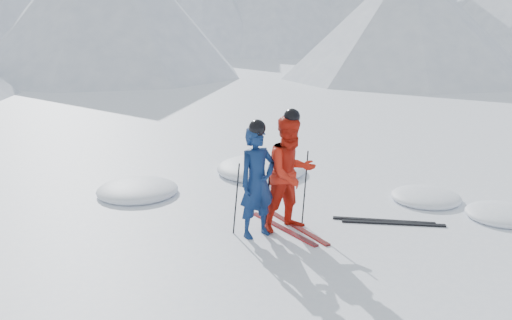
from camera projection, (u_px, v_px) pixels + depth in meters
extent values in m
plane|color=white|center=(373.00, 223.00, 9.10)|extent=(160.00, 160.00, 0.00)
cone|color=#B2BCD1|center=(407.00, 19.00, 29.96)|extent=(14.00, 14.00, 6.50)
imported|color=#0D2350|center=(257.00, 182.00, 8.37)|extent=(0.75, 0.62, 1.76)
imported|color=red|center=(291.00, 174.00, 8.62)|extent=(1.08, 0.94, 1.87)
cylinder|color=black|center=(236.00, 199.00, 8.51)|extent=(0.12, 0.08, 1.17)
cylinder|color=black|center=(268.00, 194.00, 8.74)|extent=(0.12, 0.07, 1.17)
cylinder|color=black|center=(268.00, 189.00, 8.86)|extent=(0.12, 0.10, 1.25)
cylinder|color=black|center=(305.00, 188.00, 8.91)|extent=(0.12, 0.09, 1.25)
cube|color=black|center=(283.00, 228.00, 8.82)|extent=(0.62, 1.64, 0.03)
cube|color=black|center=(297.00, 227.00, 8.88)|extent=(0.51, 1.67, 0.03)
cube|color=black|center=(384.00, 221.00, 9.16)|extent=(1.58, 0.79, 0.03)
cube|color=black|center=(393.00, 223.00, 9.04)|extent=(1.60, 0.74, 0.03)
ellipsoid|color=white|center=(138.00, 194.00, 10.60)|extent=(1.58, 1.58, 0.35)
ellipsoid|color=white|center=(426.00, 200.00, 10.23)|extent=(1.30, 1.30, 0.29)
ellipsoid|color=white|center=(261.00, 173.00, 12.05)|extent=(1.99, 1.99, 0.44)
ellipsoid|color=white|center=(502.00, 218.00, 9.35)|extent=(1.24, 1.24, 0.27)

